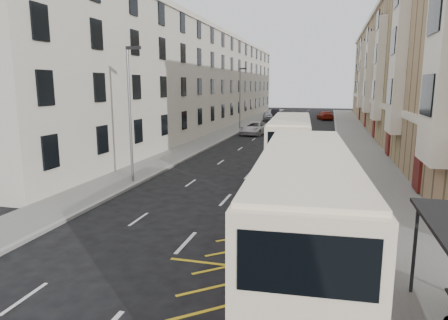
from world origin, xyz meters
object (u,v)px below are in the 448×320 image
(double_decker_rear, at_px, (290,149))
(car_silver, at_px, (268,116))
(double_decker_front, at_px, (304,225))
(pedestrian_far, at_px, (364,240))
(white_van, at_px, (255,128))
(street_lamp_near, at_px, (130,107))
(street_lamp_far, at_px, (240,95))
(pedestrian_near, at_px, (367,260))
(car_dark, at_px, (275,113))
(car_red, at_px, (325,115))

(double_decker_rear, height_order, car_silver, double_decker_rear)
(double_decker_front, relative_size, double_decker_rear, 1.05)
(pedestrian_far, bearing_deg, white_van, -34.46)
(street_lamp_near, relative_size, street_lamp_far, 1.00)
(double_decker_front, relative_size, pedestrian_near, 6.99)
(double_decker_rear, relative_size, pedestrian_far, 5.40)
(pedestrian_near, distance_m, pedestrian_far, 1.16)
(street_lamp_near, xyz_separation_m, car_silver, (1.15, 46.76, -3.90))
(double_decker_front, xyz_separation_m, pedestrian_far, (1.80, 2.03, -1.04))
(street_lamp_far, distance_m, car_dark, 26.46)
(pedestrian_near, height_order, white_van, pedestrian_near)
(pedestrian_far, height_order, white_van, pedestrian_far)
(white_van, bearing_deg, double_decker_front, -67.68)
(pedestrian_far, relative_size, car_red, 0.36)
(street_lamp_near, xyz_separation_m, double_decker_rear, (9.18, 2.94, -2.60))
(double_decker_front, distance_m, pedestrian_near, 2.35)
(pedestrian_far, relative_size, white_van, 0.34)
(car_dark, bearing_deg, double_decker_front, -84.17)
(street_lamp_far, distance_m, white_van, 5.88)
(white_van, relative_size, car_red, 1.08)
(pedestrian_far, bearing_deg, car_red, -48.41)
(double_decker_front, height_order, pedestrian_far, double_decker_front)
(double_decker_front, xyz_separation_m, pedestrian_near, (1.80, 0.88, -1.22))
(car_silver, bearing_deg, pedestrian_near, -88.28)
(street_lamp_near, bearing_deg, pedestrian_near, -38.17)
(double_decker_rear, bearing_deg, street_lamp_far, 105.09)
(street_lamp_far, bearing_deg, car_dark, 87.48)
(double_decker_front, bearing_deg, car_red, 86.59)
(street_lamp_near, height_order, car_dark, street_lamp_near)
(pedestrian_far, bearing_deg, car_silver, -38.64)
(pedestrian_near, height_order, car_silver, pedestrian_near)
(street_lamp_near, bearing_deg, car_red, 78.10)
(street_lamp_far, bearing_deg, pedestrian_far, -71.89)
(double_decker_rear, relative_size, car_silver, 2.34)
(car_dark, height_order, car_red, car_red)
(car_dark, bearing_deg, double_decker_rear, -83.87)
(street_lamp_near, xyz_separation_m, white_van, (2.64, 26.43, -3.86))
(car_silver, bearing_deg, double_decker_front, -90.18)
(pedestrian_far, distance_m, car_silver, 56.79)
(car_red, bearing_deg, car_silver, 8.13)
(white_van, height_order, car_dark, white_van)
(street_lamp_near, height_order, car_red, street_lamp_near)
(double_decker_front, xyz_separation_m, car_silver, (-9.75, 57.63, -1.39))
(pedestrian_near, xyz_separation_m, car_dark, (-11.55, 66.13, -0.21))
(street_lamp_near, relative_size, double_decker_rear, 0.79)
(double_decker_front, height_order, car_silver, double_decker_front)
(double_decker_front, bearing_deg, double_decker_rear, 93.47)
(pedestrian_near, bearing_deg, car_dark, -81.38)
(car_silver, height_order, car_red, car_red)
(car_silver, xyz_separation_m, car_dark, (0.00, 9.38, -0.04))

